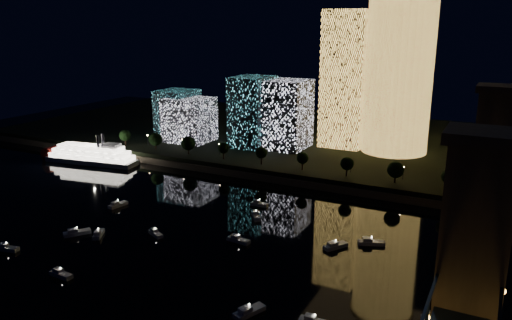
% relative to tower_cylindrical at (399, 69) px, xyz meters
% --- Properties ---
extents(ground, '(520.00, 520.00, 0.00)m').
position_rel_tower_cylindrical_xyz_m(ground, '(-17.96, -140.46, -45.75)').
color(ground, black).
rests_on(ground, ground).
extents(far_bank, '(420.00, 160.00, 5.00)m').
position_rel_tower_cylindrical_xyz_m(far_bank, '(-17.96, 19.54, -43.25)').
color(far_bank, black).
rests_on(far_bank, ground).
extents(seawall, '(420.00, 6.00, 3.00)m').
position_rel_tower_cylindrical_xyz_m(seawall, '(-17.96, -58.46, -44.25)').
color(seawall, '#6B5E4C').
rests_on(seawall, ground).
extents(tower_cylindrical, '(34.00, 34.00, 81.26)m').
position_rel_tower_cylindrical_xyz_m(tower_cylindrical, '(0.00, 0.00, 0.00)').
color(tower_cylindrical, '#FFC051').
rests_on(tower_cylindrical, far_bank).
extents(tower_rectangular, '(21.63, 21.63, 68.84)m').
position_rel_tower_cylindrical_xyz_m(tower_rectangular, '(-26.40, 1.31, -6.33)').
color(tower_rectangular, '#FFC051').
rests_on(tower_rectangular, far_bank).
extents(midrise_blocks, '(83.70, 32.87, 35.94)m').
position_rel_tower_cylindrical_xyz_m(midrise_blocks, '(-78.47, -21.07, -25.07)').
color(midrise_blocks, white).
rests_on(midrise_blocks, far_bank).
extents(truss_bridge, '(13.00, 266.00, 50.00)m').
position_rel_tower_cylindrical_xyz_m(truss_bridge, '(47.04, -136.74, -29.51)').
color(truss_bridge, '#172B4C').
rests_on(truss_bridge, ground).
extents(riverboat, '(52.20, 17.92, 15.44)m').
position_rel_tower_cylindrical_xyz_m(riverboat, '(-134.34, -73.02, -41.79)').
color(riverboat, silver).
rests_on(riverboat, ground).
extents(motorboats, '(130.53, 76.37, 2.78)m').
position_rel_tower_cylindrical_xyz_m(motorboats, '(-26.19, -129.84, -44.94)').
color(motorboats, silver).
rests_on(motorboats, ground).
extents(esplanade_trees, '(165.80, 6.93, 8.96)m').
position_rel_tower_cylindrical_xyz_m(esplanade_trees, '(-52.81, -52.46, -35.28)').
color(esplanade_trees, black).
rests_on(esplanade_trees, far_bank).
extents(street_lamps, '(132.70, 0.70, 5.65)m').
position_rel_tower_cylindrical_xyz_m(street_lamps, '(-51.96, -46.46, -36.73)').
color(street_lamps, black).
rests_on(street_lamps, far_bank).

